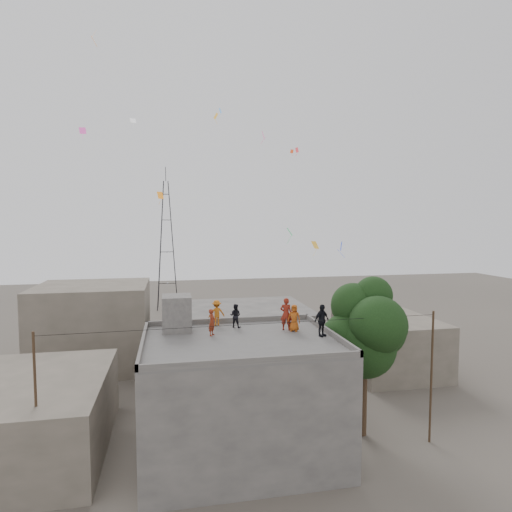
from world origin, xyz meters
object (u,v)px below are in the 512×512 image
Objects in this scene: stair_head_box at (177,313)px; tree at (366,330)px; person_red_adult at (286,314)px; person_dark_adult at (322,320)px; transmission_tower at (167,245)px.

tree is at bearing -10.74° from stair_head_box.
tree is (10.57, -2.00, -1.00)m from stair_head_box.
person_red_adult is (-4.48, 0.93, 0.92)m from tree.
tree reaches higher than person_dark_adult.
transmission_tower is 41.09m from person_dark_adult.
person_dark_adult is (1.51, -1.69, -0.06)m from person_red_adult.
person_red_adult is at bearing 105.31° from person_dark_adult.
stair_head_box is 37.46m from transmission_tower.
stair_head_box is at bearing 169.26° from tree.
person_red_adult is (6.09, -1.08, -0.08)m from stair_head_box.
tree is 4.94× the size of person_red_adult.
tree reaches higher than stair_head_box.
person_dark_adult is at bearing -165.55° from tree.
person_dark_adult is (8.40, -40.17, -2.10)m from transmission_tower.
tree is 5.25× the size of person_dark_adult.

